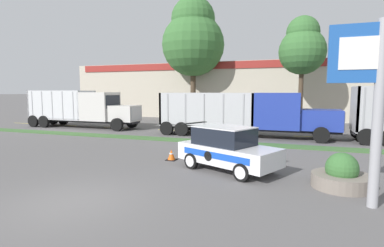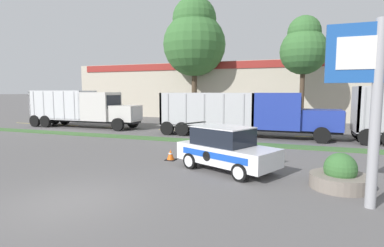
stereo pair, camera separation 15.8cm
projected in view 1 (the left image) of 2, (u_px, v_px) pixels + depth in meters
name	position (u px, v px, depth m)	size (l,w,h in m)	color
ground_plane	(73.00, 202.00, 8.70)	(600.00, 600.00, 0.00)	#5B5959
grass_verge	(196.00, 141.00, 19.22)	(120.00, 1.22, 0.06)	#3D6633
centre_line_1	(23.00, 123.00, 30.11)	(2.40, 0.14, 0.01)	yellow
centre_line_2	(66.00, 125.00, 28.33)	(2.40, 0.14, 0.01)	yellow
centre_line_3	(115.00, 128.00, 26.54)	(2.40, 0.14, 0.01)	yellow
centre_line_4	(171.00, 130.00, 24.76)	(2.40, 0.14, 0.01)	yellow
centre_line_5	(236.00, 133.00, 22.98)	(2.40, 0.14, 0.01)	yellow
centre_line_6	(311.00, 137.00, 21.20)	(2.40, 0.14, 0.01)	yellow
dump_truck_mid	(263.00, 115.00, 20.84)	(12.41, 2.85, 3.13)	black
dump_truck_trail	(92.00, 110.00, 26.20)	(10.55, 2.63, 3.28)	black
rally_car	(227.00, 148.00, 12.15)	(4.46, 3.38, 1.81)	white
store_sign_post	(381.00, 76.00, 7.94)	(2.62, 0.28, 5.11)	#9E9EA3
stone_planter	(341.00, 176.00, 9.96)	(1.90, 1.90, 1.19)	slate
traffic_cone	(171.00, 155.00, 13.99)	(0.46, 0.46, 0.51)	black
store_building_backdrop	(237.00, 91.00, 39.51)	(40.47, 12.10, 6.59)	#BCB29E
tree_behind_centre	(302.00, 47.00, 26.95)	(4.17, 4.17, 9.93)	#473828
tree_behind_right	(193.00, 39.00, 33.25)	(6.94, 6.94, 13.57)	#473828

